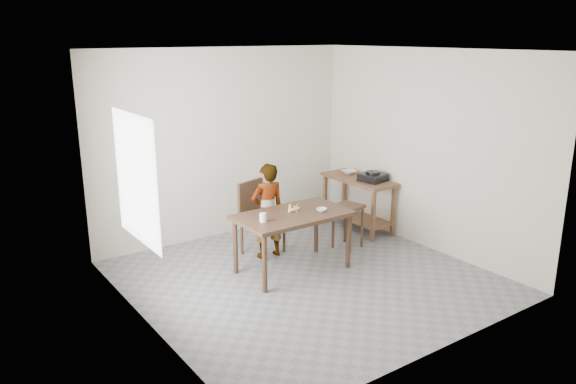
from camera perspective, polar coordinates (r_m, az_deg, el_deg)
floor at (r=6.93m, az=1.93°, el=-8.88°), size 4.00×4.00×0.04m
ceiling at (r=6.30m, az=2.17°, el=14.39°), size 4.00×4.00×0.04m
wall_back at (r=8.14m, az=-6.62°, el=4.91°), size 4.00×0.04×2.70m
wall_front at (r=5.08m, az=15.97°, el=-2.27°), size 4.00×0.04×2.70m
wall_left at (r=5.53m, az=-14.85°, el=-0.72°), size 0.04×4.00×2.70m
wall_right at (r=7.84m, az=13.91°, el=4.14°), size 0.04×4.00×2.70m
window_pane at (r=5.69m, az=-15.20°, el=1.28°), size 0.02×1.10×1.30m
dining_table at (r=7.00m, az=0.47°, el=-5.11°), size 1.40×0.80×0.75m
prep_counter at (r=8.54m, az=7.12°, el=-1.16°), size 0.50×1.20×0.80m
child at (r=7.35m, az=-2.09°, el=-1.92°), size 0.49×0.34×1.27m
dining_chair at (r=7.52m, az=-2.57°, el=-2.71°), size 0.59×0.59×0.98m
stool at (r=7.81m, az=6.09°, el=-3.48°), size 0.42×0.42×0.61m
glass_tumbler at (r=6.57m, az=-2.56°, el=-2.61°), size 0.09×0.09×0.10m
small_bowl at (r=6.96m, az=3.42°, el=-1.82°), size 0.16×0.16×0.04m
banana at (r=6.94m, az=0.59°, el=-1.75°), size 0.18×0.13×0.06m
serving_bowl at (r=8.65m, az=6.20°, el=2.02°), size 0.23×0.23×0.05m
gas_burner at (r=8.26m, az=8.62°, el=1.48°), size 0.39×0.39×0.11m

